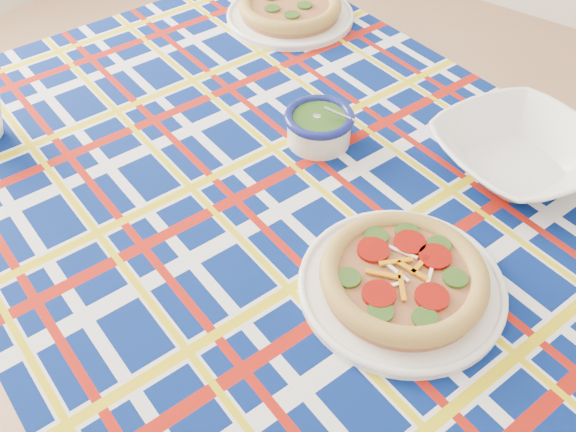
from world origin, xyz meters
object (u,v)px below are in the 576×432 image
Objects in this scene: dining_table at (325,256)px; pesto_bowl at (319,124)px; serving_bowl at (519,153)px; main_focaccia_plate at (403,276)px.

dining_table is 0.24m from pesto_bowl.
pesto_bowl is 0.36m from serving_bowl.
pesto_bowl reaches higher than main_focaccia_plate.
serving_bowl is at bearing 85.64° from main_focaccia_plate.
main_focaccia_plate is at bearing -35.96° from pesto_bowl.
main_focaccia_plate is at bearing -0.23° from dining_table.
serving_bowl is (0.19, 0.31, 0.11)m from dining_table.
main_focaccia_plate is at bearing -94.36° from serving_bowl.
dining_table is 14.56× the size of pesto_bowl.
main_focaccia_plate reaches higher than dining_table.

